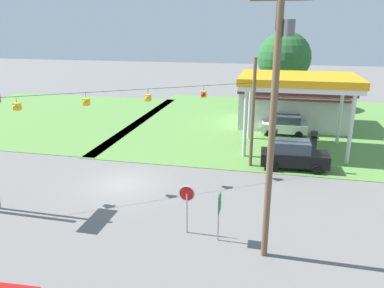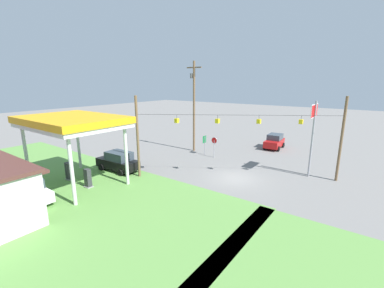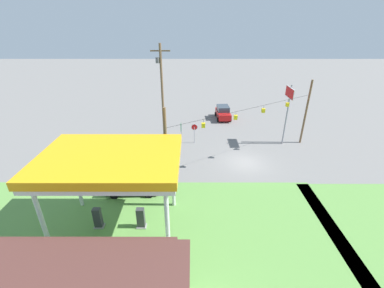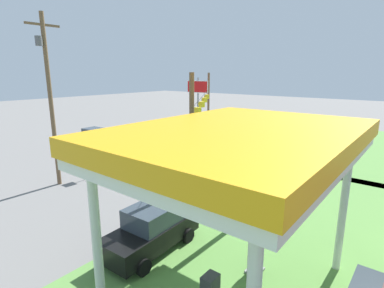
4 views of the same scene
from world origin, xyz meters
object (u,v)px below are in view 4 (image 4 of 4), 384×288
fuel_pump_near (256,254)px  car_at_pumps_front (153,228)px  stop_sign_roadside (111,151)px  utility_pole_main (49,94)px  gas_station_canopy (240,144)px  route_sign (90,156)px  car_on_crossroad (96,137)px  stop_sign_overhead (198,97)px

fuel_pump_near → car_at_pumps_front: car_at_pumps_front is taller
stop_sign_roadside → utility_pole_main: (3.81, -1.08, 4.55)m
gas_station_canopy → fuel_pump_near: bearing=-179.9°
utility_pole_main → fuel_pump_near: bearing=89.4°
gas_station_canopy → route_sign: 15.65m
gas_station_canopy → car_at_pumps_front: gas_station_canopy is taller
fuel_pump_near → route_sign: (-2.35, -14.66, 0.91)m
car_on_crossroad → car_at_pumps_front: bearing=-31.0°
car_at_pumps_front → utility_pole_main: 12.40m
fuel_pump_near → car_on_crossroad: bearing=-110.1°
stop_sign_overhead → utility_pole_main: size_ratio=0.63×
fuel_pump_near → car_at_pumps_front: 4.52m
car_at_pumps_front → car_on_crossroad: car_at_pumps_front is taller
stop_sign_roadside → utility_pole_main: 6.03m
fuel_pump_near → route_sign: size_ratio=0.70×
car_at_pumps_front → car_on_crossroad: (-9.79, -18.62, -0.04)m
fuel_pump_near → stop_sign_roadside: (-3.97, -14.31, 1.02)m
car_on_crossroad → utility_pole_main: size_ratio=0.36×
fuel_pump_near → stop_sign_overhead: bearing=-136.2°
gas_station_canopy → car_on_crossroad: 25.40m
utility_pole_main → route_sign: bearing=161.7°
stop_sign_overhead → route_sign: bearing=-2.6°
car_on_crossroad → stop_sign_overhead: bearing=32.2°
car_on_crossroad → stop_sign_roadside: size_ratio=1.65×
car_at_pumps_front → stop_sign_overhead: 19.31m
stop_sign_roadside → fuel_pump_near: bearing=-105.5°
gas_station_canopy → route_sign: (-3.91, -14.66, -3.81)m
fuel_pump_near → stop_sign_overhead: stop_sign_overhead is taller
gas_station_canopy → fuel_pump_near: size_ratio=5.34×
gas_station_canopy → car_at_pumps_front: 6.22m
car_on_crossroad → utility_pole_main: 12.39m
fuel_pump_near → stop_sign_roadside: stop_sign_roadside is taller
gas_station_canopy → stop_sign_roadside: size_ratio=3.57×
stop_sign_overhead → utility_pole_main: bearing=-5.1°
fuel_pump_near → car_at_pumps_front: size_ratio=0.35×
fuel_pump_near → car_at_pumps_front: bearing=-72.2°
stop_sign_overhead → fuel_pump_near: bearing=43.8°
gas_station_canopy → fuel_pump_near: 4.98m
car_on_crossroad → stop_sign_roadside: (4.43, 8.61, 0.82)m
fuel_pump_near → car_on_crossroad: size_ratio=0.41×
car_on_crossroad → utility_pole_main: bearing=-50.9°
fuel_pump_near → stop_sign_roadside: size_ratio=0.67×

